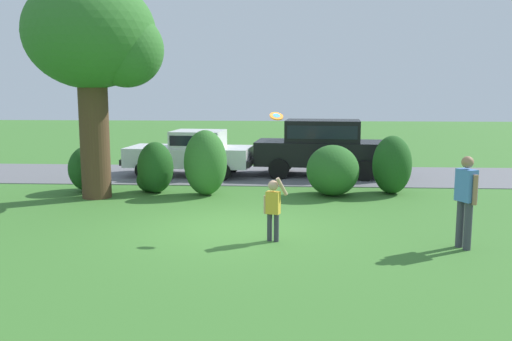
{
  "coord_description": "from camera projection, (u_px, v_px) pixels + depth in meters",
  "views": [
    {
      "loc": [
        1.21,
        -11.36,
        2.95
      ],
      "look_at": [
        0.46,
        1.01,
        1.1
      ],
      "focal_mm": 38.23,
      "sensor_mm": 36.0,
      "label": 1
    }
  ],
  "objects": [
    {
      "name": "ground_plane",
      "position": [
        232.0,
        228.0,
        11.72
      ],
      "size": [
        80.0,
        80.0,
        0.0
      ],
      "primitive_type": "plane",
      "color": "#3D752D"
    },
    {
      "name": "driveway_strip",
      "position": [
        254.0,
        175.0,
        18.88
      ],
      "size": [
        28.0,
        4.4,
        0.02
      ],
      "primitive_type": "cube",
      "color": "slate",
      "rests_on": "ground"
    },
    {
      "name": "oak_tree_large",
      "position": [
        95.0,
        42.0,
        14.46
      ],
      "size": [
        3.67,
        3.45,
        5.89
      ],
      "color": "#513823",
      "rests_on": "ground"
    },
    {
      "name": "shrub_near_tree",
      "position": [
        89.0,
        168.0,
        15.86
      ],
      "size": [
        1.16,
        1.37,
        1.34
      ],
      "color": "#1E511C",
      "rests_on": "ground"
    },
    {
      "name": "shrub_centre_left",
      "position": [
        154.0,
        170.0,
        15.64
      ],
      "size": [
        1.1,
        1.03,
        1.47
      ],
      "color": "#1E511C",
      "rests_on": "ground"
    },
    {
      "name": "shrub_centre",
      "position": [
        205.0,
        163.0,
        15.23
      ],
      "size": [
        1.21,
        1.14,
        1.83
      ],
      "color": "#33702B",
      "rests_on": "ground"
    },
    {
      "name": "shrub_centre_right",
      "position": [
        333.0,
        170.0,
        15.19
      ],
      "size": [
        1.46,
        1.64,
        1.42
      ],
      "color": "#286023",
      "rests_on": "ground"
    },
    {
      "name": "shrub_far_end",
      "position": [
        392.0,
        165.0,
        15.45
      ],
      "size": [
        1.09,
        1.26,
        1.66
      ],
      "color": "#1E511C",
      "rests_on": "ground"
    },
    {
      "name": "parked_sedan",
      "position": [
        192.0,
        151.0,
        18.65
      ],
      "size": [
        4.52,
        2.34,
        1.56
      ],
      "color": "white",
      "rests_on": "ground"
    },
    {
      "name": "parked_suv",
      "position": [
        323.0,
        145.0,
        18.57
      ],
      "size": [
        4.83,
        2.39,
        1.92
      ],
      "color": "black",
      "rests_on": "ground"
    },
    {
      "name": "child_thrower",
      "position": [
        273.0,
        205.0,
        10.58
      ],
      "size": [
        0.48,
        0.23,
        1.29
      ],
      "color": "#383842",
      "rests_on": "ground"
    },
    {
      "name": "frisbee",
      "position": [
        276.0,
        116.0,
        11.15
      ],
      "size": [
        0.3,
        0.26,
        0.2
      ],
      "color": "orange"
    },
    {
      "name": "adult_onlooker",
      "position": [
        466.0,
        197.0,
        10.06
      ],
      "size": [
        0.36,
        0.48,
        1.74
      ],
      "color": "#3F3F4C",
      "rests_on": "ground"
    }
  ]
}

